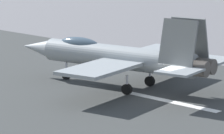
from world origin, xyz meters
The scene contains 3 objects.
ground_plane centered at (0.00, 0.00, 0.00)m, with size 400.00×400.00×0.00m, color slate.
runway_strip centered at (-0.02, 0.00, 0.01)m, with size 240.00×26.00×0.02m.
fighter_jet centered at (5.16, -0.83, 2.34)m, with size 17.31×14.05×5.54m.
Camera 1 is at (-28.54, 35.52, 11.48)m, focal length 109.76 mm.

